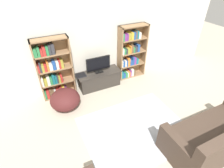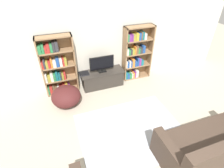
% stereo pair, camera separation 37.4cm
% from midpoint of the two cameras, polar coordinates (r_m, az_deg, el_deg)
% --- Properties ---
extents(wall_back, '(8.80, 0.06, 2.60)m').
position_cam_midpoint_polar(wall_back, '(5.11, -8.84, 13.01)').
color(wall_back, silver).
rests_on(wall_back, ground_plane).
extents(bookshelf_left, '(0.91, 0.30, 1.70)m').
position_cam_midpoint_polar(bookshelf_left, '(4.98, -20.79, 4.17)').
color(bookshelf_left, '#93704C').
rests_on(bookshelf_left, ground_plane).
extents(bookshelf_right, '(0.91, 0.30, 1.70)m').
position_cam_midpoint_polar(bookshelf_right, '(5.59, 4.09, 10.08)').
color(bookshelf_right, '#93704C').
rests_on(bookshelf_right, ground_plane).
extents(tv_stand, '(1.30, 0.50, 0.50)m').
position_cam_midpoint_polar(tv_stand, '(5.35, -6.22, 1.57)').
color(tv_stand, '#332D28').
rests_on(tv_stand, ground_plane).
extents(television, '(0.72, 0.16, 0.49)m').
position_cam_midpoint_polar(television, '(5.09, -6.59, 6.33)').
color(television, black).
rests_on(television, tv_stand).
extents(laptop, '(0.29, 0.25, 0.03)m').
position_cam_midpoint_polar(laptop, '(5.13, -12.22, 2.77)').
color(laptop, '#28282D').
rests_on(laptop, tv_stand).
extents(area_rug, '(2.34, 1.86, 0.02)m').
position_cam_midpoint_polar(area_rug, '(4.18, 4.89, -14.56)').
color(area_rug, '#B2B7C1').
rests_on(area_rug, ground_plane).
extents(couch_right_sofa, '(2.05, 0.96, 0.93)m').
position_cam_midpoint_polar(couch_right_sofa, '(4.10, 28.36, -15.17)').
color(couch_right_sofa, '#423328').
rests_on(couch_right_sofa, ground_plane).
extents(beanbag_ottoman, '(0.77, 0.77, 0.53)m').
position_cam_midpoint_polar(beanbag_ottoman, '(4.73, -17.26, -4.92)').
color(beanbag_ottoman, '#4C1E1E').
rests_on(beanbag_ottoman, ground_plane).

